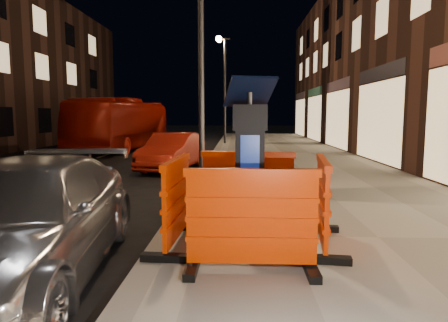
{
  "coord_description": "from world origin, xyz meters",
  "views": [
    {
      "loc": [
        1.03,
        -5.49,
        1.87
      ],
      "look_at": [
        0.8,
        1.0,
        1.1
      ],
      "focal_mm": 32.0,
      "sensor_mm": 36.0,
      "label": 1
    }
  ],
  "objects_px": {
    "parking_kiosk": "(249,168)",
    "bus_doubledecker": "(124,149)",
    "barrier_bldgside": "(322,203)",
    "car_red": "(173,170)",
    "barrier_front": "(252,221)",
    "car_silver": "(25,279)",
    "barrier_kerbside": "(177,201)",
    "barrier_back": "(247,189)"
  },
  "relations": [
    {
      "from": "barrier_bldgside",
      "to": "car_red",
      "type": "height_order",
      "value": "barrier_bldgside"
    },
    {
      "from": "barrier_front",
      "to": "car_red",
      "type": "height_order",
      "value": "barrier_front"
    },
    {
      "from": "car_silver",
      "to": "car_red",
      "type": "height_order",
      "value": "car_silver"
    },
    {
      "from": "car_red",
      "to": "bus_doubledecker",
      "type": "height_order",
      "value": "bus_doubledecker"
    },
    {
      "from": "barrier_front",
      "to": "barrier_back",
      "type": "distance_m",
      "value": 1.9
    },
    {
      "from": "parking_kiosk",
      "to": "barrier_bldgside",
      "type": "height_order",
      "value": "parking_kiosk"
    },
    {
      "from": "barrier_kerbside",
      "to": "car_red",
      "type": "relative_size",
      "value": 0.39
    },
    {
      "from": "car_silver",
      "to": "bus_doubledecker",
      "type": "bearing_deg",
      "value": 96.78
    },
    {
      "from": "parking_kiosk",
      "to": "car_silver",
      "type": "height_order",
      "value": "parking_kiosk"
    },
    {
      "from": "barrier_front",
      "to": "car_red",
      "type": "xyz_separation_m",
      "value": [
        -2.34,
        9.09,
        -0.72
      ]
    },
    {
      "from": "parking_kiosk",
      "to": "bus_doubledecker",
      "type": "distance_m",
      "value": 16.92
    },
    {
      "from": "car_silver",
      "to": "bus_doubledecker",
      "type": "relative_size",
      "value": 0.49
    },
    {
      "from": "barrier_kerbside",
      "to": "car_red",
      "type": "xyz_separation_m",
      "value": [
        -1.39,
        8.14,
        -0.72
      ]
    },
    {
      "from": "car_red",
      "to": "barrier_back",
      "type": "bearing_deg",
      "value": -62.32
    },
    {
      "from": "barrier_kerbside",
      "to": "barrier_bldgside",
      "type": "distance_m",
      "value": 1.9
    },
    {
      "from": "barrier_front",
      "to": "car_red",
      "type": "relative_size",
      "value": 0.39
    },
    {
      "from": "barrier_back",
      "to": "barrier_bldgside",
      "type": "height_order",
      "value": "same"
    },
    {
      "from": "parking_kiosk",
      "to": "car_red",
      "type": "height_order",
      "value": "parking_kiosk"
    },
    {
      "from": "barrier_back",
      "to": "car_red",
      "type": "relative_size",
      "value": 0.39
    },
    {
      "from": "barrier_bldgside",
      "to": "barrier_front",
      "type": "bearing_deg",
      "value": 142.46
    },
    {
      "from": "barrier_back",
      "to": "car_red",
      "type": "xyz_separation_m",
      "value": [
        -2.34,
        7.19,
        -0.72
      ]
    },
    {
      "from": "barrier_back",
      "to": "barrier_bldgside",
      "type": "relative_size",
      "value": 1.0
    },
    {
      "from": "barrier_back",
      "to": "barrier_kerbside",
      "type": "relative_size",
      "value": 1.0
    },
    {
      "from": "barrier_back",
      "to": "car_red",
      "type": "distance_m",
      "value": 7.6
    },
    {
      "from": "barrier_back",
      "to": "barrier_kerbside",
      "type": "distance_m",
      "value": 1.34
    },
    {
      "from": "car_red",
      "to": "car_silver",
      "type": "bearing_deg",
      "value": -81.83
    },
    {
      "from": "barrier_kerbside",
      "to": "bus_doubledecker",
      "type": "height_order",
      "value": "bus_doubledecker"
    },
    {
      "from": "barrier_bldgside",
      "to": "car_red",
      "type": "relative_size",
      "value": 0.39
    },
    {
      "from": "car_silver",
      "to": "bus_doubledecker",
      "type": "height_order",
      "value": "bus_doubledecker"
    },
    {
      "from": "barrier_bldgside",
      "to": "bus_doubledecker",
      "type": "relative_size",
      "value": 0.15
    },
    {
      "from": "car_silver",
      "to": "car_red",
      "type": "relative_size",
      "value": 1.24
    },
    {
      "from": "car_silver",
      "to": "barrier_kerbside",
      "type": "bearing_deg",
      "value": 22.57
    },
    {
      "from": "parking_kiosk",
      "to": "bus_doubledecker",
      "type": "height_order",
      "value": "parking_kiosk"
    },
    {
      "from": "barrier_front",
      "to": "car_silver",
      "type": "xyz_separation_m",
      "value": [
        -2.57,
        0.09,
        -0.72
      ]
    },
    {
      "from": "barrier_bldgside",
      "to": "bus_doubledecker",
      "type": "height_order",
      "value": "bus_doubledecker"
    },
    {
      "from": "barrier_front",
      "to": "car_silver",
      "type": "distance_m",
      "value": 2.67
    },
    {
      "from": "barrier_kerbside",
      "to": "car_silver",
      "type": "xyz_separation_m",
      "value": [
        -1.62,
        -0.86,
        -0.72
      ]
    },
    {
      "from": "parking_kiosk",
      "to": "barrier_bldgside",
      "type": "distance_m",
      "value": 1.05
    },
    {
      "from": "barrier_bldgside",
      "to": "car_silver",
      "type": "distance_m",
      "value": 3.7
    },
    {
      "from": "car_red",
      "to": "barrier_front",
      "type": "bearing_deg",
      "value": -65.91
    },
    {
      "from": "parking_kiosk",
      "to": "barrier_front",
      "type": "distance_m",
      "value": 1.05
    },
    {
      "from": "parking_kiosk",
      "to": "bus_doubledecker",
      "type": "relative_size",
      "value": 0.22
    }
  ]
}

